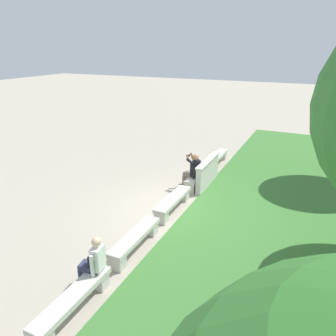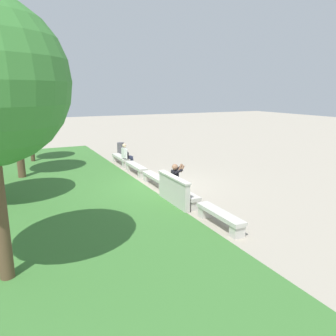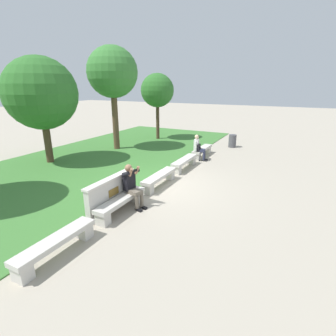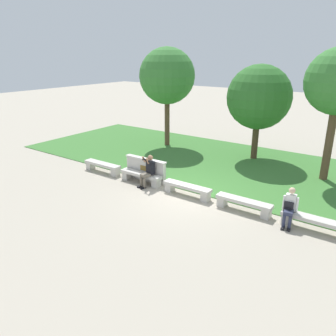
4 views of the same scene
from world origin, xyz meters
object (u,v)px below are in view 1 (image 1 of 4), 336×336
(bench_main, at_px, (217,158))
(backpack, at_px, (95,262))
(person_photographer, at_px, (193,169))
(bench_end, at_px, (73,301))
(person_distant, at_px, (94,261))
(bench_near, at_px, (199,176))
(bench_mid, at_px, (173,202))
(bench_far, at_px, (135,239))

(bench_main, relative_size, backpack, 4.66)
(backpack, bearing_deg, person_photographer, -179.71)
(bench_end, bearing_deg, person_distant, -175.10)
(bench_near, xyz_separation_m, person_photographer, (0.47, -0.07, 0.43))
(bench_mid, bearing_deg, bench_main, 180.00)
(bench_end, bearing_deg, person_photographer, -179.34)
(bench_mid, xyz_separation_m, person_distant, (3.88, -0.07, 0.37))
(bench_mid, xyz_separation_m, person_photographer, (-1.85, -0.07, 0.43))
(bench_end, height_order, person_distant, person_distant)
(bench_far, bearing_deg, bench_mid, 180.00)
(bench_far, bearing_deg, backpack, -1.74)
(bench_mid, bearing_deg, backpack, -0.69)
(bench_far, height_order, person_photographer, person_photographer)
(person_distant, distance_m, backpack, 0.06)
(bench_near, xyz_separation_m, bench_mid, (2.32, 0.00, 0.00))
(bench_mid, xyz_separation_m, bench_end, (4.64, 0.00, 0.00))
(bench_mid, height_order, person_photographer, person_photographer)
(bench_near, bearing_deg, person_photographer, -9.07)
(bench_far, relative_size, bench_end, 1.00)
(bench_far, height_order, backpack, backpack)
(bench_main, bearing_deg, bench_far, 0.00)
(bench_main, bearing_deg, bench_end, 0.00)
(bench_mid, bearing_deg, bench_near, 180.00)
(bench_near, xyz_separation_m, person_distant, (6.20, -0.07, 0.37))
(bench_main, distance_m, person_distant, 8.53)
(bench_mid, distance_m, bench_far, 2.32)
(bench_main, bearing_deg, bench_mid, 0.00)
(bench_end, distance_m, backpack, 0.86)
(bench_main, xyz_separation_m, bench_mid, (4.64, 0.00, 0.00))
(person_photographer, height_order, person_distant, person_photographer)
(person_distant, bearing_deg, person_photographer, -179.91)
(bench_mid, bearing_deg, person_distant, -0.97)
(bench_end, relative_size, person_distant, 1.58)
(bench_mid, height_order, bench_far, same)
(bench_near, distance_m, bench_far, 4.64)
(backpack, bearing_deg, bench_main, 179.69)
(bench_near, bearing_deg, backpack, -0.43)
(person_photographer, bearing_deg, bench_near, 170.93)
(bench_far, bearing_deg, bench_near, 180.00)
(bench_near, xyz_separation_m, bench_far, (4.64, 0.00, 0.00))
(bench_main, xyz_separation_m, backpack, (8.49, -0.05, 0.32))
(bench_main, xyz_separation_m, person_photographer, (2.79, -0.07, 0.43))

